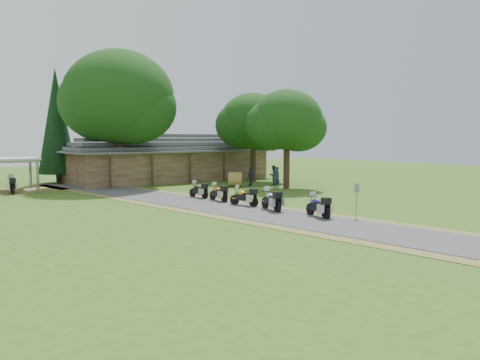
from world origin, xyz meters
TOP-DOWN VIEW (x-y plane):
  - ground at (0.00, 0.00)m, footprint 120.00×120.00m
  - driveway at (-0.50, 4.00)m, footprint 51.95×51.95m
  - lodge at (6.00, 24.00)m, footprint 21.40×9.40m
  - motorcycle_row_a at (1.70, -1.85)m, footprint 1.03×2.04m
  - motorcycle_row_b at (1.16, 1.51)m, footprint 1.08×2.12m
  - motorcycle_row_c at (1.04, 4.09)m, footprint 1.19×1.99m
  - motorcycle_row_d at (0.96, 6.94)m, footprint 0.62×1.86m
  - motorcycle_row_e at (0.83, 9.36)m, footprint 0.83×1.87m
  - motorcycle_carport_a at (-9.65, 20.49)m, footprint 0.93×2.20m
  - person_a at (10.30, 11.64)m, footprint 0.64×0.48m
  - person_b at (11.52, 13.54)m, footprint 0.63×0.47m
  - person_c at (9.38, 14.26)m, footprint 0.56×0.68m
  - hay_bale at (7.71, 14.35)m, footprint 1.76×1.77m
  - sign_post at (3.17, -3.29)m, footprint 0.34×0.06m
  - oak_lodge_left at (-0.42, 21.04)m, footprint 9.91×9.91m
  - oak_lodge_right at (12.29, 17.62)m, footprint 6.71×6.71m
  - oak_driveway at (10.44, 10.51)m, footprint 6.14×6.14m
  - cedar_near at (-4.26, 27.35)m, footprint 3.62×3.62m

SIDE VIEW (x-z plane):
  - ground at x=0.00m, z-range 0.00..0.00m
  - driveway at x=-0.50m, z-range 0.00..0.00m
  - motorcycle_row_e at x=0.83m, z-range 0.00..1.23m
  - motorcycle_row_d at x=0.96m, z-range 0.00..1.27m
  - motorcycle_row_c at x=1.04m, z-range 0.00..1.30m
  - hay_bale at x=7.71m, z-range 0.00..1.31m
  - motorcycle_row_a at x=1.70m, z-range 0.00..1.33m
  - motorcycle_row_b at x=1.16m, z-range 0.00..1.39m
  - motorcycle_carport_a at x=-9.65m, z-range 0.00..1.46m
  - sign_post at x=3.17m, z-range 0.00..1.90m
  - person_c at x=9.38m, z-range 0.00..2.08m
  - person_a at x=10.30m, z-range 0.00..2.15m
  - person_b at x=11.52m, z-range 0.00..2.18m
  - lodge at x=6.00m, z-range 0.00..4.90m
  - oak_driveway at x=10.44m, z-range 0.00..9.63m
  - oak_lodge_right at x=12.29m, z-range 0.00..9.84m
  - cedar_near at x=-4.26m, z-range 0.00..11.14m
  - oak_lodge_left at x=-0.42m, z-range 0.00..13.09m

